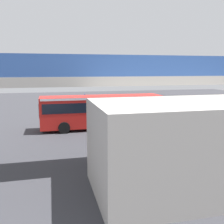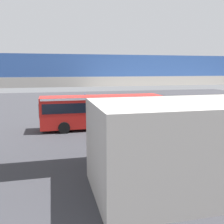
% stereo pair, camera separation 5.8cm
% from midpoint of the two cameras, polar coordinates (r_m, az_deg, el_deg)
% --- Properties ---
extents(ground, '(80.00, 80.00, 0.00)m').
position_cam_midpoint_polar(ground, '(26.03, -0.66, -2.97)').
color(ground, '#38383D').
extents(city_bus, '(11.54, 2.85, 3.15)m').
position_cam_midpoint_polar(city_bus, '(24.44, -2.34, 0.69)').
color(city_bus, red).
rests_on(city_bus, ground).
extents(parked_van, '(4.80, 2.17, 2.05)m').
position_cam_midpoint_polar(parked_van, '(23.23, 16.13, -1.91)').
color(parked_van, '#33478C').
rests_on(parked_van, ground).
extents(pedestrian, '(0.38, 0.38, 1.79)m').
position_cam_midpoint_polar(pedestrian, '(27.42, -5.06, -0.48)').
color(pedestrian, '#2D2D38').
rests_on(pedestrian, ground).
extents(traffic_sign, '(0.08, 0.60, 2.80)m').
position_cam_midpoint_polar(traffic_sign, '(30.10, -6.16, 2.33)').
color(traffic_sign, slate).
rests_on(traffic_sign, ground).
extents(lane_dash_leftmost, '(2.00, 0.20, 0.01)m').
position_cam_midpoint_polar(lane_dash_leftmost, '(29.88, 5.56, -1.38)').
color(lane_dash_leftmost, silver).
rests_on(lane_dash_leftmost, ground).
extents(lane_dash_left, '(2.00, 0.20, 0.01)m').
position_cam_midpoint_polar(lane_dash_left, '(28.84, -1.97, -1.74)').
color(lane_dash_left, silver).
rests_on(lane_dash_left, ground).
extents(lane_dash_centre, '(2.00, 0.20, 0.01)m').
position_cam_midpoint_polar(lane_dash_centre, '(28.32, -9.93, -2.08)').
color(lane_dash_centre, silver).
rests_on(lane_dash_centre, ground).
extents(pedestrian_overpass, '(26.89, 2.60, 6.37)m').
position_cam_midpoint_polar(pedestrian_overpass, '(15.18, 8.47, 5.77)').
color(pedestrian_overpass, '#B2ADA5').
rests_on(pedestrian_overpass, ground).
extents(station_building, '(9.00, 5.04, 4.20)m').
position_cam_midpoint_polar(station_building, '(12.63, 16.76, -7.17)').
color(station_building, '#B2ADA5').
rests_on(station_building, ground).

